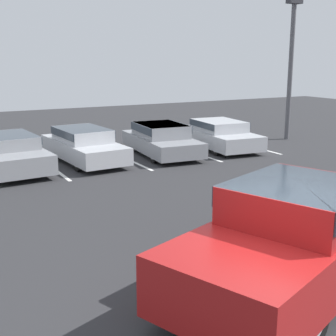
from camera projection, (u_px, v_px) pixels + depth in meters
The scene contains 13 objects.
ground_plane at pixel (286, 316), 6.90m from camera, with size 60.00×60.00×0.00m, color #2D2D30.
stall_stripe_c at pixel (50, 166), 16.46m from camera, with size 0.12×4.73×0.01m, color white.
stall_stripe_d at pixel (125, 158), 17.79m from camera, with size 0.12×4.73×0.01m, color white.
stall_stripe_e at pixel (189, 151), 19.12m from camera, with size 0.12×4.73×0.01m, color white.
stall_stripe_f at pixel (245, 145), 20.45m from camera, with size 0.12×4.73×0.01m, color white.
pickup_truck at pixel (306, 230), 7.83m from camera, with size 6.39×4.11×1.78m.
parked_sedan_b at pixel (8, 151), 15.74m from camera, with size 2.14×4.57×1.21m.
parked_sedan_c at pixel (83, 144), 17.06m from camera, with size 2.01×4.56×1.22m.
parked_sedan_d at pixel (161, 138), 18.28m from camera, with size 2.22×4.47×1.21m.
parked_sedan_e at pixel (219, 134), 19.55m from camera, with size 2.23×4.38×1.17m.
light_post at pixel (291, 58), 21.08m from camera, with size 0.70×0.36×6.34m.
traffic_cone at pixel (333, 185), 12.90m from camera, with size 0.40×0.40×0.62m.
wheel_stop_curb at pixel (140, 141), 20.96m from camera, with size 1.63×0.20×0.14m, color #B7B2A8.
Camera 1 is at (-4.51, -4.61, 3.72)m, focal length 50.00 mm.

